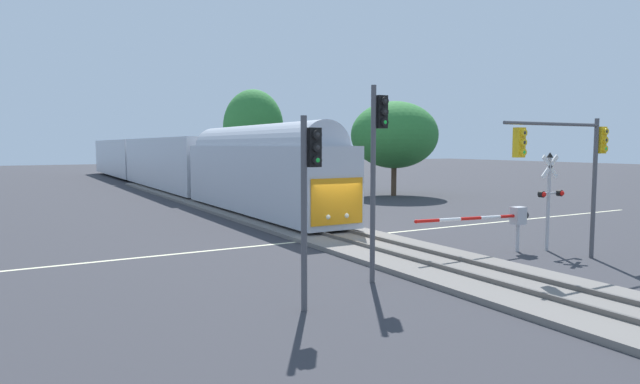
# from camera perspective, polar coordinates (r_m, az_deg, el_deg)

# --- Properties ---
(ground_plane) EXTENTS (220.00, 220.00, 0.00)m
(ground_plane) POSITION_cam_1_polar(r_m,az_deg,el_deg) (25.15, 1.89, -4.83)
(ground_plane) COLOR #333338
(road_centre_stripe) EXTENTS (44.00, 0.20, 0.01)m
(road_centre_stripe) POSITION_cam_1_polar(r_m,az_deg,el_deg) (25.15, 1.89, -4.82)
(road_centre_stripe) COLOR beige
(road_centre_stripe) RESTS_ON ground
(railway_track) EXTENTS (4.40, 80.00, 0.32)m
(railway_track) POSITION_cam_1_polar(r_m,az_deg,el_deg) (25.13, 1.90, -4.62)
(railway_track) COLOR slate
(railway_track) RESTS_ON ground
(commuter_train) EXTENTS (3.04, 67.25, 5.16)m
(commuter_train) POSITION_cam_1_polar(r_m,az_deg,el_deg) (54.30, -15.92, 3.12)
(commuter_train) COLOR #B2B7C1
(commuter_train) RESTS_ON railway_track
(crossing_gate_near) EXTENTS (5.84, 0.40, 1.80)m
(crossing_gate_near) POSITION_cam_1_polar(r_m,az_deg,el_deg) (22.70, 18.98, -2.58)
(crossing_gate_near) COLOR #B7B7BC
(crossing_gate_near) RESTS_ON ground
(crossing_signal_mast) EXTENTS (1.36, 0.44, 3.98)m
(crossing_signal_mast) POSITION_cam_1_polar(r_m,az_deg,el_deg) (23.69, 22.88, 0.11)
(crossing_signal_mast) COLOR #B2B2B7
(crossing_signal_mast) RESTS_ON ground
(traffic_signal_near_right) EXTENTS (5.37, 0.38, 5.25)m
(traffic_signal_near_right) POSITION_cam_1_polar(r_m,az_deg,el_deg) (21.57, 24.81, 3.72)
(traffic_signal_near_right) COLOR #4C4C51
(traffic_signal_near_right) RESTS_ON ground
(traffic_signal_far_side) EXTENTS (0.53, 0.38, 4.96)m
(traffic_signal_far_side) POSITION_cam_1_polar(r_m,az_deg,el_deg) (35.50, 0.95, 3.42)
(traffic_signal_far_side) COLOR #4C4C51
(traffic_signal_far_side) RESTS_ON ground
(traffic_signal_median) EXTENTS (0.53, 0.38, 6.07)m
(traffic_signal_median) POSITION_cam_1_polar(r_m,az_deg,el_deg) (16.79, 5.99, 4.19)
(traffic_signal_median) COLOR #4C4C51
(traffic_signal_median) RESTS_ON ground
(traffic_signal_near_left) EXTENTS (0.53, 0.38, 5.00)m
(traffic_signal_near_left) POSITION_cam_1_polar(r_m,az_deg,el_deg) (13.84, -1.13, 1.18)
(traffic_signal_near_left) COLOR #4C4C51
(traffic_signal_near_left) RESTS_ON ground
(elm_centre_background) EXTENTS (5.47, 5.47, 9.31)m
(elm_centre_background) POSITION_cam_1_polar(r_m,az_deg,el_deg) (50.30, -6.98, 6.75)
(elm_centre_background) COLOR brown
(elm_centre_background) RESTS_ON ground
(maple_right_background) EXTENTS (7.32, 7.32, 7.93)m
(maple_right_background) POSITION_cam_1_polar(r_m,az_deg,el_deg) (46.39, 7.78, 5.93)
(maple_right_background) COLOR #4C3828
(maple_right_background) RESTS_ON ground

